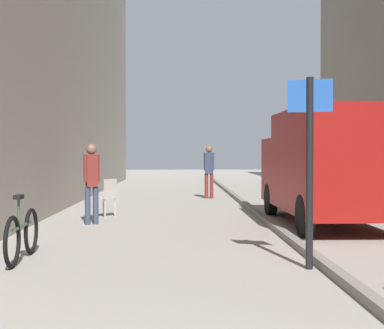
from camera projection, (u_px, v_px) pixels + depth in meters
The scene contains 8 objects.
ground_plane at pixel (195, 218), 13.35m from camera, with size 80.00×80.00×0.00m, color gray.
kerb_strip at pixel (260, 215), 13.38m from camera, with size 0.16×40.00×0.12m, color slate.
pedestrian_main_foreground at pixel (92, 178), 12.15m from camera, with size 0.34×0.27×1.78m.
pedestrian_mid_block at pixel (209, 168), 19.16m from camera, with size 0.36×0.26×1.84m.
delivery_van at pixel (326, 164), 12.15m from camera, with size 2.06×5.33×2.49m.
street_sign_post at pixel (310, 155), 7.44m from camera, with size 0.58×0.20×2.60m.
bicycle_leaning at pixel (22, 235), 8.04m from camera, with size 0.10×1.77×0.98m.
cafe_chair_near_window at pixel (107, 195), 13.56m from camera, with size 0.61×0.61×0.94m.
Camera 1 is at (-0.40, -1.31, 1.57)m, focal length 51.53 mm.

